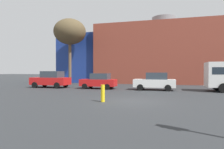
{
  "coord_description": "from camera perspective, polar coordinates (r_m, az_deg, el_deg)",
  "views": [
    {
      "loc": [
        2.01,
        -12.39,
        1.88
      ],
      "look_at": [
        -3.24,
        6.91,
        1.55
      ],
      "focal_mm": 31.65,
      "sensor_mm": 36.0,
      "label": 1
    }
  ],
  "objects": [
    {
      "name": "building_backdrop",
      "position": [
        35.3,
        14.66,
        5.05
      ],
      "size": [
        34.41,
        13.56,
        11.12
      ],
      "color": "brown",
      "rests_on": "ground_plane"
    },
    {
      "name": "parked_car_1",
      "position": [
        21.23,
        -3.8,
        -1.91
      ],
      "size": [
        3.82,
        1.88,
        1.66
      ],
      "rotation": [
        0.0,
        0.0,
        3.14
      ],
      "color": "red",
      "rests_on": "ground_plane"
    },
    {
      "name": "ground_plane",
      "position": [
        12.69,
        5.98,
        -7.58
      ],
      "size": [
        200.0,
        200.0,
        0.0
      ],
      "primitive_type": "plane",
      "color": "#2D3033"
    },
    {
      "name": "bollard_yellow_0",
      "position": [
        12.16,
        -2.67,
        -5.45
      ],
      "size": [
        0.24,
        0.24,
        1.05
      ],
      "primitive_type": "cylinder",
      "color": "yellow",
      "rests_on": "ground_plane"
    },
    {
      "name": "bare_tree_0",
      "position": [
        30.06,
        -12.08,
        11.88
      ],
      "size": [
        4.65,
        4.65,
        9.52
      ],
      "color": "brown",
      "rests_on": "ground_plane"
    },
    {
      "name": "parked_car_0",
      "position": [
        23.78,
        -17.22,
        -1.36
      ],
      "size": [
        4.36,
        2.14,
        1.89
      ],
      "rotation": [
        0.0,
        0.0,
        3.14
      ],
      "color": "red",
      "rests_on": "ground_plane"
    },
    {
      "name": "parked_car_2",
      "position": [
        20.1,
        12.31,
        -1.95
      ],
      "size": [
        4.04,
        1.98,
        1.75
      ],
      "rotation": [
        0.0,
        0.0,
        3.14
      ],
      "color": "white",
      "rests_on": "ground_plane"
    }
  ]
}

